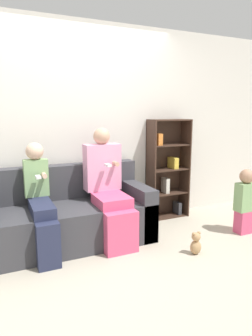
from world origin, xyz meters
name	(u,v)px	position (x,y,z in m)	size (l,w,h in m)	color
ground_plane	(106,256)	(0.00, 0.00, 0.00)	(14.00, 14.00, 0.00)	#B2A893
back_wall	(78,128)	(0.00, 0.94, 1.27)	(10.00, 0.06, 2.55)	silver
couch	(68,217)	(-0.27, 0.50, 0.30)	(1.86, 0.81, 0.85)	#38383D
adult_seated	(108,184)	(0.18, 0.38, 0.67)	(0.42, 0.73, 1.29)	#DB4C75
child_seated	(41,199)	(-0.57, 0.35, 0.59)	(0.26, 0.76, 1.15)	#232842
toddler_standing	(245,200)	(1.76, -0.12, 0.41)	(0.24, 0.17, 0.80)	#DB4C75
bookshelf	(167,169)	(1.22, 0.81, 0.68)	(0.57, 0.27, 1.37)	#3D281E
teddy_bear	(196,244)	(0.88, -0.34, 0.12)	(0.12, 0.10, 0.25)	tan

